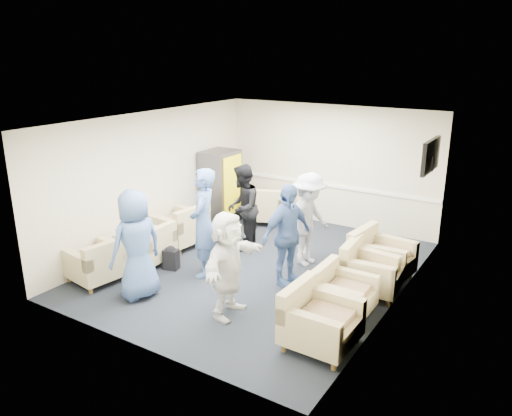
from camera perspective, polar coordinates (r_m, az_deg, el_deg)
The scene contains 25 objects.
floor at distance 9.21m, azimuth 0.29°, elevation -6.89°, with size 6.00×6.00×0.00m, color black.
ceiling at distance 8.45m, azimuth 0.31°, elevation 10.01°, with size 6.00×6.00×0.00m, color white.
back_wall at distance 11.31m, azimuth 8.37°, elevation 4.82°, with size 5.00×0.02×2.70m, color beige.
front_wall at distance 6.52m, azimuth -13.80°, elevation -5.15°, with size 5.00×0.02×2.70m, color beige.
left_wall at distance 10.23m, azimuth -11.70°, elevation 3.28°, with size 0.02×6.00×2.70m, color beige.
right_wall at distance 7.78m, azimuth 16.16°, elevation -1.62°, with size 0.02×6.00×2.70m, color beige.
chair_rail at distance 11.40m, azimuth 8.23°, elevation 2.60°, with size 4.98×0.04×0.06m, color white.
tv at distance 9.31m, azimuth 19.34°, elevation 5.65°, with size 0.10×1.00×0.58m.
armchair_left_near at distance 8.98m, azimuth -17.61°, elevation -6.09°, with size 0.96×0.96×0.67m.
armchair_left_mid at distance 9.49m, azimuth -12.18°, elevation -4.36°, with size 0.86×0.86×0.66m.
armchair_left_far at distance 10.23m, azimuth -8.52°, elevation -2.32°, with size 1.00×1.00×0.73m.
armchair_right_near at distance 6.87m, azimuth 7.01°, elevation -12.80°, with size 0.92×0.92×0.72m.
armchair_right_midnear at distance 7.70m, azimuth 9.67°, elevation -9.69°, with size 0.80×0.80×0.64m.
armchair_right_midfar at distance 8.45m, azimuth 12.78°, elevation -7.03°, with size 0.96×0.96×0.72m.
armchair_right_far at distance 8.91m, azimuth 13.82°, elevation -5.69°, with size 1.03×1.03×0.74m.
armchair_corner at distance 11.48m, azimuth 1.16°, elevation 0.08°, with size 1.20×1.20×0.73m.
vending_machine at distance 11.39m, azimuth -4.05°, elevation 2.41°, with size 0.68×0.80×1.68m.
backpack at distance 9.21m, azimuth -9.68°, elevation -5.55°, with size 0.30×0.25×0.45m.
pillow at distance 8.92m, azimuth -17.71°, elevation -5.05°, with size 0.42×0.32×0.12m, color beige.
person_front_left at distance 8.08m, azimuth -13.53°, elevation -4.10°, with size 0.87×0.57×1.79m, color #3F5D97.
person_mid_left at distance 8.67m, azimuth -6.04°, elevation -1.72°, with size 0.70×0.46×1.93m, color #3F5D97.
person_back_left at distance 9.83m, azimuth -1.56°, elevation 0.07°, with size 0.83×0.65×1.71m, color black.
person_back_right at distance 9.14m, azimuth 6.00°, elevation -1.33°, with size 1.12×0.64×1.74m, color silver.
person_mid_right at distance 8.31m, azimuth 3.54°, elevation -3.13°, with size 1.03×0.43×1.76m, color #3F5D97.
person_front_right at distance 7.38m, azimuth -3.22°, elevation -6.47°, with size 1.50×0.48×1.62m, color white.
Camera 1 is at (4.42, -7.12, 3.82)m, focal length 35.00 mm.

